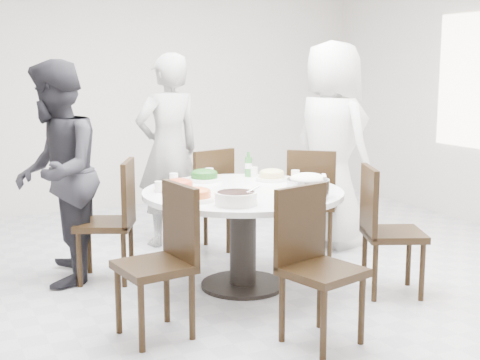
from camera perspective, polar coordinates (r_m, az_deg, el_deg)
name	(u,v)px	position (r m, az deg, el deg)	size (l,w,h in m)	color
floor	(244,275)	(5.44, 0.38, -8.09)	(6.00, 6.00, 0.01)	#BBBBC0
wall_back	(129,88)	(7.97, -9.48, 7.78)	(6.00, 0.01, 2.80)	silver
dining_table	(243,239)	(5.06, 0.25, -5.05)	(1.50, 1.50, 0.75)	white
chair_ne	(314,201)	(5.99, 6.29, -1.77)	(0.42, 0.42, 0.95)	black
chair_n	(201,201)	(5.96, -3.31, -1.77)	(0.42, 0.42, 0.95)	black
chair_nw	(105,221)	(5.30, -11.47, -3.45)	(0.42, 0.42, 0.95)	black
chair_sw	(154,263)	(4.17, -7.37, -7.03)	(0.42, 0.42, 0.95)	black
chair_s	(323,268)	(4.07, 7.06, -7.44)	(0.42, 0.42, 0.95)	black
chair_se	(394,231)	(5.03, 12.99, -4.25)	(0.42, 0.42, 0.95)	black
diner_right	(331,145)	(6.22, 7.81, 3.01)	(0.92, 0.60, 1.89)	silver
diner_middle	(168,150)	(6.21, -6.13, 2.53)	(0.65, 0.43, 1.78)	black
diner_left	(56,173)	(5.26, -15.42, 0.54)	(0.83, 0.65, 1.72)	black
dish_greens	(204,177)	(5.37, -3.08, 0.30)	(0.28, 0.28, 0.07)	white
dish_pale	(272,176)	(5.40, 2.74, 0.34)	(0.26, 0.26, 0.07)	white
dish_orange	(179,186)	(4.96, -5.26, -0.55)	(0.27, 0.27, 0.07)	white
dish_redbrown	(308,185)	(5.03, 5.82, -0.40)	(0.29, 0.29, 0.07)	white
dish_tofu	(196,196)	(4.61, -3.77, -1.36)	(0.26, 0.26, 0.07)	white
rice_bowl	(308,188)	(4.73, 5.82, -0.71)	(0.30, 0.30, 0.13)	silver
soup_bowl	(236,198)	(4.47, -0.35, -1.57)	(0.29, 0.29, 0.09)	white
beverage_bottle	(248,164)	(5.57, 0.73, 1.37)	(0.06, 0.06, 0.21)	#2D712F
tea_cups	(211,173)	(5.50, -2.53, 0.58)	(0.07, 0.07, 0.08)	white
chopsticks	(211,177)	(5.54, -2.46, 0.29)	(0.24, 0.04, 0.01)	tan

